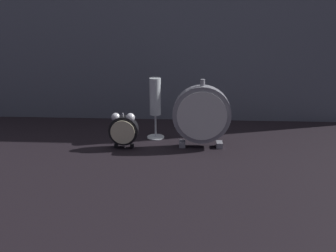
% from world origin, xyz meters
% --- Properties ---
extents(ground_plane, '(4.00, 4.00, 0.00)m').
position_xyz_m(ground_plane, '(0.00, 0.00, 0.00)').
color(ground_plane, black).
extents(fabric_backdrop_drape, '(1.54, 0.01, 0.79)m').
position_xyz_m(fabric_backdrop_drape, '(0.00, 0.33, 0.40)').
color(fabric_backdrop_drape, slate).
rests_on(fabric_backdrop_drape, ground_plane).
extents(alarm_clock_twin_bell, '(0.09, 0.03, 0.12)m').
position_xyz_m(alarm_clock_twin_bell, '(-0.14, 0.02, 0.06)').
color(alarm_clock_twin_bell, black).
rests_on(alarm_clock_twin_bell, ground_plane).
extents(mantel_clock_silver, '(0.18, 0.04, 0.22)m').
position_xyz_m(mantel_clock_silver, '(0.11, 0.04, 0.11)').
color(mantel_clock_silver, gray).
rests_on(mantel_clock_silver, ground_plane).
extents(champagne_flute, '(0.06, 0.06, 0.21)m').
position_xyz_m(champagne_flute, '(-0.04, 0.12, 0.13)').
color(champagne_flute, silver).
rests_on(champagne_flute, ground_plane).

